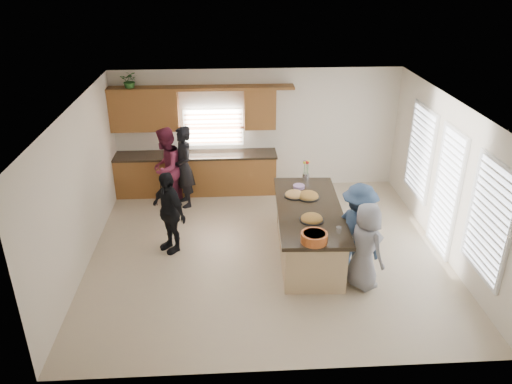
{
  "coord_description": "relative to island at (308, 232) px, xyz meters",
  "views": [
    {
      "loc": [
        -0.68,
        -7.98,
        5.02
      ],
      "look_at": [
        -0.19,
        0.17,
        1.15
      ],
      "focal_mm": 35.0,
      "sensor_mm": 36.0,
      "label": 1
    }
  ],
  "objects": [
    {
      "name": "back_cabinetry",
      "position": [
        -2.21,
        2.86,
        0.46
      ],
      "size": [
        4.08,
        0.66,
        2.46
      ],
      "color": "brown",
      "rests_on": "ground"
    },
    {
      "name": "platter_mid",
      "position": [
        0.04,
        0.43,
        0.53
      ],
      "size": [
        0.43,
        0.43,
        0.18
      ],
      "color": "black",
      "rests_on": "island"
    },
    {
      "name": "clear_cup",
      "position": [
        0.34,
        -0.89,
        0.55
      ],
      "size": [
        0.09,
        0.09,
        0.1
      ],
      "primitive_type": "cylinder",
      "color": "white",
      "rests_on": "island"
    },
    {
      "name": "platter_back",
      "position": [
        -0.21,
        0.5,
        0.52
      ],
      "size": [
        0.39,
        0.39,
        0.16
      ],
      "color": "black",
      "rests_on": "island"
    },
    {
      "name": "room_shell",
      "position": [
        -0.74,
        0.13,
        1.45
      ],
      "size": [
        6.52,
        6.02,
        2.81
      ],
      "color": "silver",
      "rests_on": "ground"
    },
    {
      "name": "potted_plant",
      "position": [
        -3.48,
        2.95,
        2.16
      ],
      "size": [
        0.4,
        0.36,
        0.41
      ],
      "primitive_type": "imported",
      "rotation": [
        0.0,
        0.0,
        -0.09
      ],
      "color": "#306D2B",
      "rests_on": "back_cabinetry"
    },
    {
      "name": "platter_front",
      "position": [
        -0.03,
        -0.46,
        0.52
      ],
      "size": [
        0.42,
        0.42,
        0.17
      ],
      "color": "black",
      "rests_on": "island"
    },
    {
      "name": "woman_right_front",
      "position": [
        0.77,
        -1.03,
        0.31
      ],
      "size": [
        0.76,
        0.88,
        1.52
      ],
      "primitive_type": "imported",
      "rotation": [
        0.0,
        0.0,
        2.02
      ],
      "color": "gray",
      "rests_on": "ground"
    },
    {
      "name": "woman_left_front",
      "position": [
        -2.54,
        0.31,
        0.34
      ],
      "size": [
        0.9,
        0.95,
        1.58
      ],
      "primitive_type": "imported",
      "rotation": [
        0.0,
        0.0,
        -0.86
      ],
      "color": "black",
      "rests_on": "ground"
    },
    {
      "name": "woman_left_mid",
      "position": [
        -2.76,
        2.18,
        0.44
      ],
      "size": [
        0.87,
        1.01,
        1.78
      ],
      "primitive_type": "imported",
      "rotation": [
        0.0,
        0.0,
        -1.83
      ],
      "color": "maroon",
      "rests_on": "ground"
    },
    {
      "name": "woman_right_back",
      "position": [
        0.74,
        -0.59,
        0.37
      ],
      "size": [
        0.94,
        1.21,
        1.65
      ],
      "primitive_type": "imported",
      "rotation": [
        0.0,
        0.0,
        1.92
      ],
      "color": "navy",
      "rests_on": "ground"
    },
    {
      "name": "floor",
      "position": [
        -0.74,
        0.13,
        -0.45
      ],
      "size": [
        6.5,
        6.5,
        0.0
      ],
      "primitive_type": "plane",
      "color": "tan",
      "rests_on": "ground"
    },
    {
      "name": "flower_vase",
      "position": [
        0.12,
        1.25,
        0.7
      ],
      "size": [
        0.14,
        0.14,
        0.41
      ],
      "color": "silver",
      "rests_on": "island"
    },
    {
      "name": "woman_left_back",
      "position": [
        -2.39,
        2.18,
        0.45
      ],
      "size": [
        0.64,
        0.77,
        1.8
      ],
      "primitive_type": "imported",
      "rotation": [
        0.0,
        0.0,
        -1.2
      ],
      "color": "black",
      "rests_on": "ground"
    },
    {
      "name": "right_wall_glazing",
      "position": [
        2.48,
        -0.0,
        0.89
      ],
      "size": [
        0.06,
        4.0,
        2.25
      ],
      "color": "white",
      "rests_on": "ground"
    },
    {
      "name": "plate_stack",
      "position": [
        -0.07,
        0.86,
        0.53
      ],
      "size": [
        0.23,
        0.23,
        0.06
      ],
      "primitive_type": "cylinder",
      "color": "#A17CB5",
      "rests_on": "island"
    },
    {
      "name": "salad_bowl",
      "position": [
        -0.11,
        -1.16,
        0.59
      ],
      "size": [
        0.42,
        0.42,
        0.16
      ],
      "color": "#BA5522",
      "rests_on": "island"
    },
    {
      "name": "island",
      "position": [
        0.0,
        0.0,
        0.0
      ],
      "size": [
        1.28,
        2.75,
        0.95
      ],
      "rotation": [
        0.0,
        0.0,
        -0.05
      ],
      "color": "tan",
      "rests_on": "ground"
    }
  ]
}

